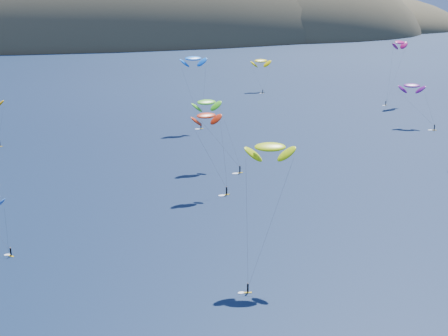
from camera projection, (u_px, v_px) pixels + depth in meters
name	position (u px, v px, depth m)	size (l,w,h in m)	color
island	(125.00, 47.00, 598.45)	(730.00, 300.00, 210.00)	#3D3526
kitesurfer_2	(270.00, 147.00, 103.13)	(11.44, 10.82, 24.18)	gold
kitesurfer_3	(207.00, 102.00, 166.12)	(11.30, 12.47, 19.80)	gold
kitesurfer_4	(193.00, 59.00, 208.92)	(9.56, 5.46, 26.34)	gold
kitesurfer_6	(412.00, 86.00, 215.50)	(9.61, 13.99, 16.43)	gold
kitesurfer_8	(400.00, 42.00, 252.47)	(12.02, 7.74, 27.58)	gold
kitesurfer_9	(206.00, 116.00, 145.03)	(8.29, 7.26, 20.47)	gold
kitesurfer_11	(261.00, 61.00, 287.06)	(10.07, 10.94, 16.41)	gold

